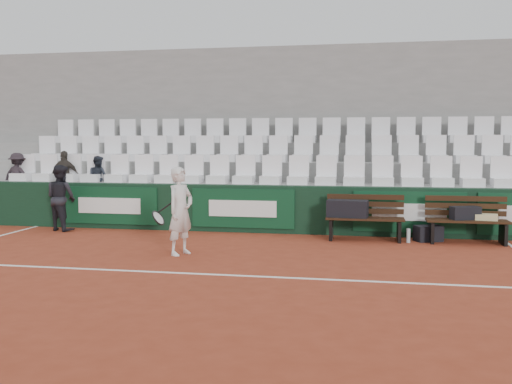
# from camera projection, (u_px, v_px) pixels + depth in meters

# --- Properties ---
(ground) EXTENTS (80.00, 80.00, 0.00)m
(ground) POSITION_uv_depth(u_px,v_px,m) (202.00, 274.00, 8.27)
(ground) COLOR maroon
(ground) RESTS_ON ground
(court_baseline) EXTENTS (18.00, 0.06, 0.01)m
(court_baseline) POSITION_uv_depth(u_px,v_px,m) (202.00, 274.00, 8.27)
(court_baseline) COLOR white
(court_baseline) RESTS_ON ground
(back_barrier) EXTENTS (18.00, 0.34, 1.00)m
(back_barrier) POSITION_uv_depth(u_px,v_px,m) (257.00, 209.00, 12.13)
(back_barrier) COLOR black
(back_barrier) RESTS_ON ground
(grandstand_tier_front) EXTENTS (18.00, 0.95, 1.00)m
(grandstand_tier_front) POSITION_uv_depth(u_px,v_px,m) (259.00, 205.00, 12.76)
(grandstand_tier_front) COLOR gray
(grandstand_tier_front) RESTS_ON ground
(grandstand_tier_mid) EXTENTS (18.00, 0.95, 1.45)m
(grandstand_tier_mid) POSITION_uv_depth(u_px,v_px,m) (266.00, 192.00, 13.67)
(grandstand_tier_mid) COLOR gray
(grandstand_tier_mid) RESTS_ON ground
(grandstand_tier_back) EXTENTS (18.00, 0.95, 1.90)m
(grandstand_tier_back) POSITION_uv_depth(u_px,v_px,m) (272.00, 180.00, 14.58)
(grandstand_tier_back) COLOR gray
(grandstand_tier_back) RESTS_ON ground
(grandstand_rear_wall) EXTENTS (18.00, 0.30, 4.40)m
(grandstand_rear_wall) POSITION_uv_depth(u_px,v_px,m) (276.00, 131.00, 15.08)
(grandstand_rear_wall) COLOR gray
(grandstand_rear_wall) RESTS_ON ground
(seat_row_front) EXTENTS (11.90, 0.44, 0.63)m
(seat_row_front) POSITION_uv_depth(u_px,v_px,m) (257.00, 169.00, 12.52)
(seat_row_front) COLOR white
(seat_row_front) RESTS_ON grandstand_tier_front
(seat_row_mid) EXTENTS (11.90, 0.44, 0.63)m
(seat_row_mid) POSITION_uv_depth(u_px,v_px,m) (265.00, 149.00, 13.41)
(seat_row_mid) COLOR silver
(seat_row_mid) RESTS_ON grandstand_tier_mid
(seat_row_back) EXTENTS (11.90, 0.44, 0.63)m
(seat_row_back) POSITION_uv_depth(u_px,v_px,m) (271.00, 130.00, 14.30)
(seat_row_back) COLOR silver
(seat_row_back) RESTS_ON grandstand_tier_back
(bench_left) EXTENTS (1.50, 0.56, 0.45)m
(bench_left) POSITION_uv_depth(u_px,v_px,m) (365.00, 229.00, 11.11)
(bench_left) COLOR black
(bench_left) RESTS_ON ground
(bench_right) EXTENTS (1.50, 0.56, 0.45)m
(bench_right) POSITION_uv_depth(u_px,v_px,m) (467.00, 232.00, 10.79)
(bench_right) COLOR #311C0E
(bench_right) RESTS_ON ground
(sports_bag_left) EXTENTS (0.82, 0.44, 0.33)m
(sports_bag_left) POSITION_uv_depth(u_px,v_px,m) (347.00, 209.00, 11.15)
(sports_bag_left) COLOR black
(sports_bag_left) RESTS_ON bench_left
(sports_bag_right) EXTENTS (0.59, 0.40, 0.25)m
(sports_bag_right) POSITION_uv_depth(u_px,v_px,m) (465.00, 213.00, 10.80)
(sports_bag_right) COLOR black
(sports_bag_right) RESTS_ON bench_right
(towel) EXTENTS (0.44, 0.35, 0.11)m
(towel) POSITION_uv_depth(u_px,v_px,m) (486.00, 217.00, 10.74)
(towel) COLOR #D2C588
(towel) RESTS_ON bench_right
(sports_bag_ground) EXTENTS (0.58, 0.47, 0.30)m
(sports_bag_ground) POSITION_uv_depth(u_px,v_px,m) (428.00, 233.00, 11.03)
(sports_bag_ground) COLOR black
(sports_bag_ground) RESTS_ON ground
(water_bottle_near) EXTENTS (0.07, 0.07, 0.25)m
(water_bottle_near) POSITION_uv_depth(u_px,v_px,m) (331.00, 233.00, 11.24)
(water_bottle_near) COLOR silver
(water_bottle_near) RESTS_ON ground
(water_bottle_far) EXTENTS (0.08, 0.08, 0.27)m
(water_bottle_far) POSITION_uv_depth(u_px,v_px,m) (408.00, 236.00, 10.86)
(water_bottle_far) COLOR #ADBFC4
(water_bottle_far) RESTS_ON ground
(tennis_player) EXTENTS (0.77, 0.65, 1.50)m
(tennis_player) POSITION_uv_depth(u_px,v_px,m) (180.00, 211.00, 9.67)
(tennis_player) COLOR silver
(tennis_player) RESTS_ON ground
(ball_kid) EXTENTS (0.84, 0.76, 1.43)m
(ball_kid) POSITION_uv_depth(u_px,v_px,m) (61.00, 198.00, 12.33)
(ball_kid) COLOR black
(ball_kid) RESTS_ON ground
(spectator_a) EXTENTS (0.73, 0.43, 1.11)m
(spectator_a) POSITION_uv_depth(u_px,v_px,m) (17.00, 157.00, 13.62)
(spectator_a) COLOR black
(spectator_a) RESTS_ON grandstand_tier_front
(spectator_b) EXTENTS (0.71, 0.36, 1.16)m
(spectator_b) POSITION_uv_depth(u_px,v_px,m) (64.00, 156.00, 13.39)
(spectator_b) COLOR #332E28
(spectator_b) RESTS_ON grandstand_tier_front
(spectator_c) EXTENTS (0.63, 0.57, 1.05)m
(spectator_c) POSITION_uv_depth(u_px,v_px,m) (98.00, 159.00, 13.24)
(spectator_c) COLOR #1E232D
(spectator_c) RESTS_ON grandstand_tier_front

